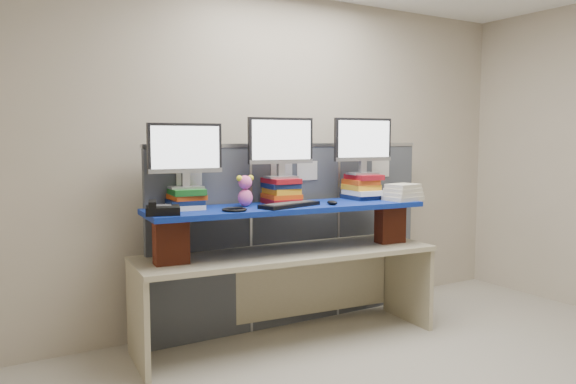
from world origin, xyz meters
TOP-DOWN VIEW (x-y plane):
  - room at (0.00, 0.00)m, footprint 5.00×4.00m
  - cubicle_partition at (-0.00, 1.78)m, footprint 2.60×0.06m
  - desk at (-0.28, 1.43)m, footprint 2.38×0.89m
  - brick_pier_left at (-1.20, 1.46)m, footprint 0.24×0.15m
  - brick_pier_right at (0.62, 1.30)m, footprint 0.24×0.15m
  - blue_board at (-0.28, 1.43)m, footprint 2.19×0.73m
  - book_stack_left at (-1.03, 1.62)m, footprint 0.28×0.31m
  - book_stack_center at (-0.27, 1.55)m, footprint 0.28×0.32m
  - book_stack_right at (0.47, 1.48)m, footprint 0.27×0.33m
  - monitor_left at (-1.03, 1.61)m, footprint 0.54×0.17m
  - monitor_center at (-0.28, 1.55)m, footprint 0.54×0.17m
  - monitor_right at (0.47, 1.48)m, footprint 0.54×0.17m
  - keyboard at (-0.33, 1.33)m, footprint 0.53×0.29m
  - mouse at (0.01, 1.26)m, footprint 0.07×0.11m
  - desk_phone at (-1.28, 1.40)m, footprint 0.27×0.26m
  - headset at (-0.79, 1.32)m, footprint 0.22×0.22m
  - plush_toy at (-0.60, 1.53)m, footprint 0.14×0.10m
  - binder_stack at (0.70, 1.23)m, footprint 0.30×0.25m

SIDE VIEW (x-z plane):
  - desk at x=-0.28m, z-range 0.21..0.92m
  - cubicle_partition at x=0.00m, z-range 0.00..1.53m
  - brick_pier_left at x=-1.20m, z-range 0.71..1.03m
  - brick_pier_right at x=0.62m, z-range 0.71..1.03m
  - blue_board at x=-0.28m, z-range 1.03..1.06m
  - headset at x=-0.79m, z-range 1.06..1.08m
  - keyboard at x=-0.33m, z-range 1.06..1.10m
  - mouse at x=0.01m, z-range 1.06..1.10m
  - desk_phone at x=-1.28m, z-range 1.05..1.15m
  - binder_stack at x=0.70m, z-range 1.06..1.19m
  - book_stack_left at x=-1.03m, z-range 1.06..1.21m
  - book_stack_center at x=-0.27m, z-range 1.06..1.26m
  - book_stack_right at x=0.47m, z-range 1.06..1.27m
  - plush_toy at x=-0.60m, z-range 1.07..1.30m
  - room at x=0.00m, z-range 0.00..2.80m
  - monitor_left at x=-1.03m, z-range 1.24..1.71m
  - monitor_center at x=-0.28m, z-range 1.29..1.76m
  - monitor_right at x=0.47m, z-range 1.30..1.77m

